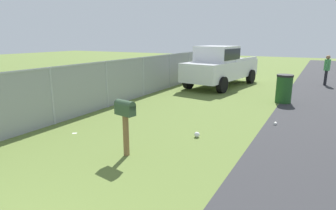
{
  "coord_description": "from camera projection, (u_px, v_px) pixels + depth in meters",
  "views": [
    {
      "loc": [
        0.17,
        -2.64,
        2.51
      ],
      "look_at": [
        5.49,
        0.29,
        1.04
      ],
      "focal_mm": 29.95,
      "sensor_mm": 36.0,
      "label": 1
    }
  ],
  "objects": [
    {
      "name": "fence_section",
      "position": [
        127.0,
        78.0,
        11.14
      ],
      "size": [
        16.69,
        0.07,
        1.7
      ],
      "color": "#9EA3A8",
      "rests_on": "ground"
    },
    {
      "name": "litter_wrapper_near_hydrant",
      "position": [
        75.0,
        133.0,
        7.52
      ],
      "size": [
        0.14,
        0.15,
        0.01
      ],
      "primitive_type": "cube",
      "rotation": [
        0.0,
        0.0,
        5.33
      ],
      "color": "silver",
      "rests_on": "ground"
    },
    {
      "name": "trash_bin",
      "position": [
        284.0,
        89.0,
        10.94
      ],
      "size": [
        0.62,
        0.62,
        1.11
      ],
      "color": "#1E4C1E",
      "rests_on": "ground"
    },
    {
      "name": "litter_cup_far_scatter",
      "position": [
        275.0,
        123.0,
        8.25
      ],
      "size": [
        0.11,
        0.09,
        0.08
      ],
      "primitive_type": "cylinder",
      "rotation": [
        0.0,
        1.57,
        6.15
      ],
      "color": "white",
      "rests_on": "ground"
    },
    {
      "name": "pickup_truck",
      "position": [
        220.0,
        65.0,
        14.49
      ],
      "size": [
        5.53,
        2.71,
        2.09
      ],
      "rotation": [
        0.0,
        0.0,
        3.0
      ],
      "color": "silver",
      "rests_on": "ground"
    },
    {
      "name": "mailbox",
      "position": [
        125.0,
        112.0,
        5.89
      ],
      "size": [
        0.28,
        0.49,
        1.23
      ],
      "rotation": [
        0.0,
        0.0,
        -0.18
      ],
      "color": "brown",
      "rests_on": "ground"
    },
    {
      "name": "pedestrian",
      "position": [
        327.0,
        68.0,
        14.89
      ],
      "size": [
        0.49,
        0.3,
        1.59
      ],
      "rotation": [
        0.0,
        0.0,
        1.52
      ],
      "color": "black",
      "rests_on": "ground"
    },
    {
      "name": "litter_bag_by_mailbox",
      "position": [
        197.0,
        135.0,
        7.21
      ],
      "size": [
        0.14,
        0.14,
        0.14
      ],
      "primitive_type": "sphere",
      "color": "silver",
      "rests_on": "ground"
    }
  ]
}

